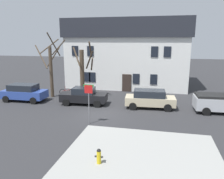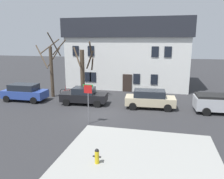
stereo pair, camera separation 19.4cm
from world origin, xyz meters
TOP-DOWN VIEW (x-y plane):
  - ground_plane at (0.00, 0.00)m, footprint 120.00×120.00m
  - sidewalk_slab at (4.01, -7.24)m, footprint 8.28×8.95m
  - building_main at (0.40, 13.36)m, footprint 15.60×9.20m
  - tree_bare_near at (-6.73, 4.78)m, footprint 3.09×3.10m
  - tree_bare_mid at (-3.27, 5.19)m, footprint 2.41×2.39m
  - car_blue_wagon at (-8.72, 2.53)m, footprint 4.43×2.17m
  - car_black_sedan at (-2.37, 2.68)m, footprint 4.50×2.18m
  - car_beige_wagon at (3.94, 2.82)m, footprint 4.58×2.22m
  - fire_hydrant at (2.00, -7.49)m, footprint 0.42×0.22m
  - street_sign_pole at (-0.24, -2.19)m, footprint 0.76×0.07m
  - bicycle_leaning at (-5.44, 5.67)m, footprint 1.73×0.36m

SIDE VIEW (x-z plane):
  - ground_plane at x=0.00m, z-range 0.00..0.00m
  - sidewalk_slab at x=4.01m, z-range 0.00..0.12m
  - bicycle_leaning at x=-5.44m, z-range -0.15..0.88m
  - fire_hydrant at x=2.00m, z-range 0.13..0.92m
  - car_black_sedan at x=-2.37m, z-range 0.00..1.66m
  - car_beige_wagon at x=3.94m, z-range 0.04..1.72m
  - car_blue_wagon at x=-8.72m, z-range 0.04..1.77m
  - street_sign_pole at x=-0.24m, z-range 0.59..3.58m
  - tree_bare_mid at x=-3.27m, z-range -0.11..5.88m
  - tree_bare_near at x=-6.73m, z-range -0.17..6.71m
  - building_main at x=0.40m, z-range 0.07..8.75m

